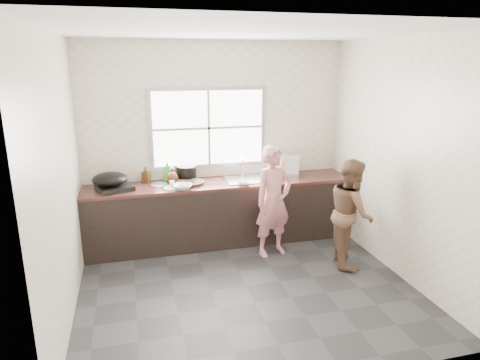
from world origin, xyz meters
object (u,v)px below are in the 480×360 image
object	(u,v)px
glass_jar	(172,184)
dish_rack	(283,164)
cutting_board	(190,182)
bottle_brown_short	(172,176)
plate_food	(172,188)
wok	(110,179)
pot_lid_right	(160,185)
bowl_held	(244,182)
burner	(115,187)
person_side	(351,212)
pot_lid_left	(123,187)
black_pot	(187,173)
woman	(273,205)
bottle_green	(167,170)
bottle_brown_tall	(146,175)
bowl_mince	(183,187)
bowl_crabs	(278,175)

from	to	relation	value
glass_jar	dish_rack	distance (m)	1.60
cutting_board	bottle_brown_short	distance (m)	0.26
plate_food	wok	xyz separation A→B (m)	(-0.75, 0.14, 0.13)
dish_rack	cutting_board	bearing A→B (deg)	-160.01
plate_food	pot_lid_right	size ratio (longest dim) A/B	0.79
bowl_held	glass_jar	world-z (taller)	glass_jar
burner	dish_rack	distance (m)	2.30
person_side	pot_lid_left	distance (m)	2.89
bottle_brown_short	pot_lid_left	distance (m)	0.66
glass_jar	bowl_held	bearing A→B (deg)	-6.20
black_pot	dish_rack	distance (m)	1.35
bottle_brown_short	glass_jar	xyz separation A→B (m)	(-0.03, -0.24, -0.05)
woman	bottle_brown_short	world-z (taller)	woman
pot_lid_left	wok	bearing A→B (deg)	-151.95
bottle_brown_short	glass_jar	size ratio (longest dim) A/B	2.13
wok	bowl_held	bearing A→B (deg)	-6.34
bottle_green	dish_rack	distance (m)	1.61
person_side	bottle_brown_short	size ratio (longest dim) A/B	6.99
woman	wok	distance (m)	2.08
woman	bottle_brown_short	size ratio (longest dim) A/B	7.08
bottle_brown_tall	pot_lid_right	distance (m)	0.27
glass_jar	bottle_green	bearing A→B (deg)	94.02
cutting_board	bowl_held	size ratio (longest dim) A/B	1.96
bowl_held	bottle_brown_short	world-z (taller)	bottle_brown_short
person_side	bowl_held	xyz separation A→B (m)	(-1.12, 0.83, 0.23)
plate_food	bottle_green	distance (m)	0.41
glass_jar	wok	size ratio (longest dim) A/B	0.20
bowl_mince	dish_rack	distance (m)	1.50
dish_rack	bottle_brown_short	bearing A→B (deg)	-165.10
bottle_brown_tall	pot_lid_left	distance (m)	0.37
pot_lid_left	pot_lid_right	xyz separation A→B (m)	(0.47, -0.02, 0.00)
black_pot	bowl_crabs	bearing A→B (deg)	-9.72
bowl_held	dish_rack	distance (m)	0.74
bowl_crabs	glass_jar	world-z (taller)	glass_jar
bowl_crabs	pot_lid_left	xyz separation A→B (m)	(-2.10, 0.04, -0.03)
bottle_green	wok	size ratio (longest dim) A/B	0.68
bowl_held	bottle_green	world-z (taller)	bottle_green
woman	black_pot	distance (m)	1.29
person_side	wok	size ratio (longest dim) A/B	3.03
bowl_held	plate_food	xyz separation A→B (m)	(-0.94, 0.04, -0.02)
black_pot	plate_food	bearing A→B (deg)	-121.91
plate_food	bottle_brown_short	world-z (taller)	bottle_brown_short
bottle_brown_short	wok	xyz separation A→B (m)	(-0.79, -0.15, 0.05)
bowl_held	plate_food	world-z (taller)	bowl_held
bowl_crabs	bottle_green	distance (m)	1.53
bowl_mince	bottle_green	distance (m)	0.47
bowl_mince	bowl_crabs	distance (m)	1.38
black_pot	pot_lid_left	xyz separation A→B (m)	(-0.85, -0.18, -0.09)
burner	wok	size ratio (longest dim) A/B	0.93
bottle_brown_short	bottle_green	bearing A→B (deg)	120.03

